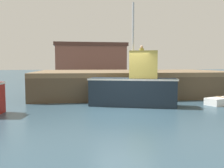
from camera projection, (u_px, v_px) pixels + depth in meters
ground at (124, 113)px, 10.35m from camera, size 120.00×160.00×0.10m
pier at (134, 75)px, 16.44m from camera, size 12.63×7.81×1.53m
fishing_boat_near_right at (135, 86)px, 11.71m from camera, size 4.28×2.38×4.83m
rowboat at (222, 101)px, 12.19m from camera, size 1.94×1.34×0.39m
dockworker at (142, 58)px, 17.81m from camera, size 0.34×0.34×1.80m
warehouse at (90, 60)px, 38.67m from camera, size 10.73×6.51×5.16m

